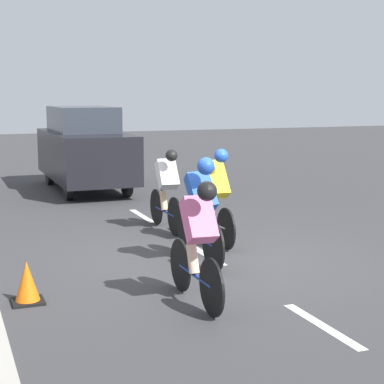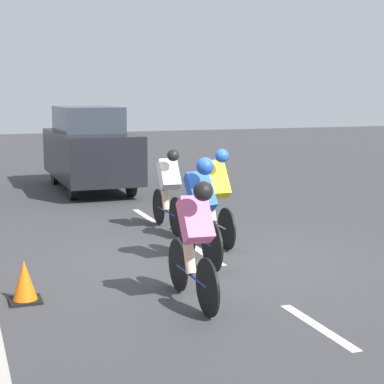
# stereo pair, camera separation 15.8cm
# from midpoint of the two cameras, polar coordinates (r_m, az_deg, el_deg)

# --- Properties ---
(ground_plane) EXTENTS (60.00, 60.00, 0.00)m
(ground_plane) POSITION_cam_midpoint_polar(r_m,az_deg,el_deg) (9.33, 1.41, -6.00)
(ground_plane) COLOR #38383A
(lane_stripe_near) EXTENTS (0.12, 1.40, 0.01)m
(lane_stripe_near) POSITION_cam_midpoint_polar(r_m,az_deg,el_deg) (6.90, 10.85, -11.57)
(lane_stripe_near) COLOR white
(lane_stripe_near) RESTS_ON ground
(lane_stripe_mid) EXTENTS (0.12, 1.40, 0.01)m
(lane_stripe_mid) POSITION_cam_midpoint_polar(r_m,az_deg,el_deg) (9.63, 0.64, -5.51)
(lane_stripe_mid) COLOR white
(lane_stripe_mid) RESTS_ON ground
(lane_stripe_far) EXTENTS (0.12, 1.40, 0.01)m
(lane_stripe_far) POSITION_cam_midpoint_polar(r_m,az_deg,el_deg) (12.58, -4.82, -2.12)
(lane_stripe_far) COLOR white
(lane_stripe_far) RESTS_ON ground
(cyclist_pink) EXTENTS (0.33, 1.61, 1.46)m
(cyclist_pink) POSITION_cam_midpoint_polar(r_m,az_deg,el_deg) (7.19, -0.08, -4.19)
(cyclist_pink) COLOR black
(cyclist_pink) RESTS_ON ground
(cyclist_white) EXTENTS (0.33, 1.63, 1.44)m
(cyclist_white) POSITION_cam_midpoint_polar(r_m,az_deg,el_deg) (11.10, -2.69, 0.34)
(cyclist_white) COLOR black
(cyclist_white) RESTS_ON ground
(cyclist_blue) EXTENTS (0.36, 1.69, 1.54)m
(cyclist_blue) POSITION_cam_midpoint_polar(r_m,az_deg,el_deg) (8.88, 0.29, -1.41)
(cyclist_blue) COLOR black
(cyclist_blue) RESTS_ON ground
(cyclist_yellow) EXTENTS (0.32, 1.70, 1.54)m
(cyclist_yellow) POSITION_cam_midpoint_polar(r_m,az_deg,el_deg) (10.13, 1.59, -0.13)
(cyclist_yellow) COLOR black
(cyclist_yellow) RESTS_ON ground
(support_car) EXTENTS (1.70, 4.22, 2.04)m
(support_car) POSITION_cam_midpoint_polar(r_m,az_deg,el_deg) (15.96, -9.80, 3.84)
(support_car) COLOR black
(support_car) RESTS_ON ground
(traffic_cone) EXTENTS (0.36, 0.36, 0.49)m
(traffic_cone) POSITION_cam_midpoint_polar(r_m,az_deg,el_deg) (7.66, -15.03, -7.81)
(traffic_cone) COLOR black
(traffic_cone) RESTS_ON ground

